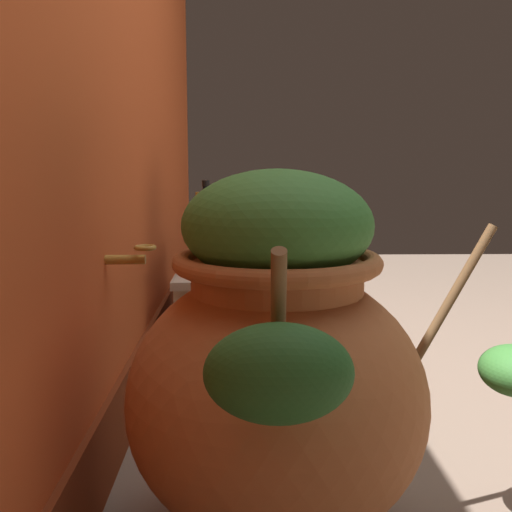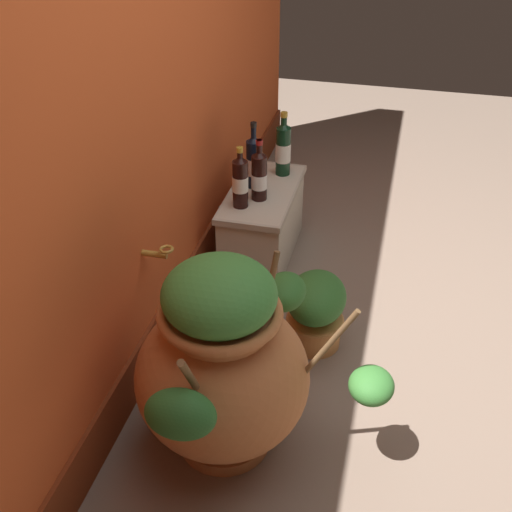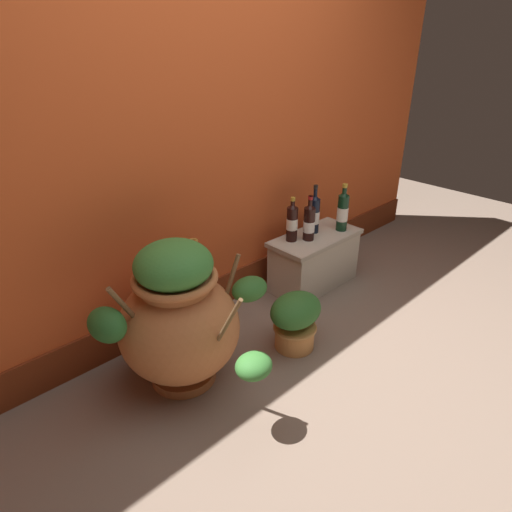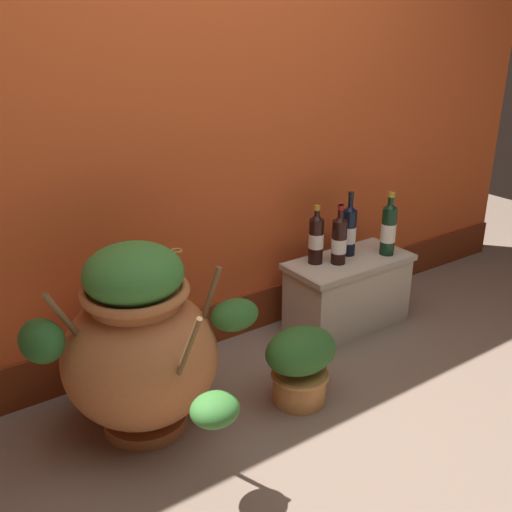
# 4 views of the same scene
# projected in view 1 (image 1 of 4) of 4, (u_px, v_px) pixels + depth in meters

# --- Properties ---
(ground_plane) EXTENTS (7.00, 7.00, 0.00)m
(ground_plane) POSITION_uv_depth(u_px,v_px,m) (491.00, 426.00, 1.89)
(ground_plane) COLOR #7A6656
(terracotta_urn) EXTENTS (0.88, 0.88, 0.79)m
(terracotta_urn) POSITION_uv_depth(u_px,v_px,m) (280.00, 373.00, 1.25)
(terracotta_urn) COLOR #B26638
(terracotta_urn) RESTS_ON ground_plane
(stone_ledge) EXTENTS (0.67, 0.33, 0.38)m
(stone_ledge) POSITION_uv_depth(u_px,v_px,m) (221.00, 310.00, 2.51)
(stone_ledge) COLOR beige
(stone_ledge) RESTS_ON ground_plane
(wine_bottle_left) EXTENTS (0.08, 0.08, 0.34)m
(wine_bottle_left) POSITION_uv_depth(u_px,v_px,m) (206.00, 230.00, 2.49)
(wine_bottle_left) COLOR black
(wine_bottle_left) RESTS_ON stone_ledge
(wine_bottle_middle) EXTENTS (0.08, 0.08, 0.31)m
(wine_bottle_middle) POSITION_uv_depth(u_px,v_px,m) (200.00, 238.00, 2.28)
(wine_bottle_middle) COLOR black
(wine_bottle_middle) RESTS_ON stone_ledge
(wine_bottle_right) EXTENTS (0.08, 0.08, 0.31)m
(wine_bottle_right) POSITION_uv_depth(u_px,v_px,m) (220.00, 236.00, 2.38)
(wine_bottle_right) COLOR black
(wine_bottle_right) RESTS_ON stone_ledge
(wine_bottle_back) EXTENTS (0.08, 0.08, 0.34)m
(wine_bottle_back) POSITION_uv_depth(u_px,v_px,m) (235.00, 224.00, 2.66)
(wine_bottle_back) COLOR black
(wine_bottle_back) RESTS_ON stone_ledge
(potted_shrub) EXTENTS (0.32, 0.25, 0.34)m
(potted_shrub) POSITION_uv_depth(u_px,v_px,m) (340.00, 364.00, 1.89)
(potted_shrub) COLOR #D68E4C
(potted_shrub) RESTS_ON ground_plane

